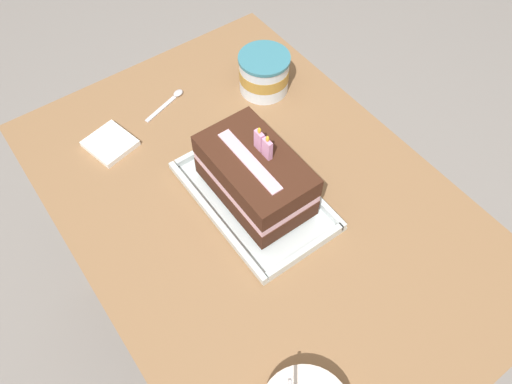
{
  "coord_description": "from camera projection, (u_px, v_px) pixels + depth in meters",
  "views": [
    {
      "loc": [
        0.47,
        -0.35,
        1.63
      ],
      "look_at": [
        -0.01,
        -0.0,
        0.78
      ],
      "focal_mm": 35.19,
      "sensor_mm": 36.0,
      "label": 1
    }
  ],
  "objects": [
    {
      "name": "ice_cream_tub",
      "position": [
        264.0,
        73.0,
        1.21
      ],
      "size": [
        0.12,
        0.12,
        0.1
      ],
      "color": "white",
      "rests_on": "dining_table"
    },
    {
      "name": "dining_table",
      "position": [
        258.0,
        230.0,
        1.15
      ],
      "size": [
        1.06,
        0.74,
        0.75
      ],
      "color": "olive",
      "rests_on": "ground_plane"
    },
    {
      "name": "ground_plane",
      "position": [
        257.0,
        327.0,
        1.67
      ],
      "size": [
        8.0,
        8.0,
        0.0
      ],
      "primitive_type": "plane",
      "color": "gray"
    },
    {
      "name": "napkin_pile",
      "position": [
        110.0,
        143.0,
        1.14
      ],
      "size": [
        0.12,
        0.11,
        0.01
      ],
      "color": "white",
      "rests_on": "dining_table"
    },
    {
      "name": "birthday_cake",
      "position": [
        254.0,
        176.0,
        0.99
      ],
      "size": [
        0.24,
        0.14,
        0.17
      ],
      "color": "#402115",
      "rests_on": "foil_tray"
    },
    {
      "name": "serving_spoon_near_tray",
      "position": [
        172.0,
        99.0,
        1.22
      ],
      "size": [
        0.05,
        0.13,
        0.01
      ],
      "color": "silver",
      "rests_on": "dining_table"
    },
    {
      "name": "foil_tray",
      "position": [
        254.0,
        197.0,
        1.05
      ],
      "size": [
        0.34,
        0.21,
        0.02
      ],
      "color": "silver",
      "rests_on": "dining_table"
    }
  ]
}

